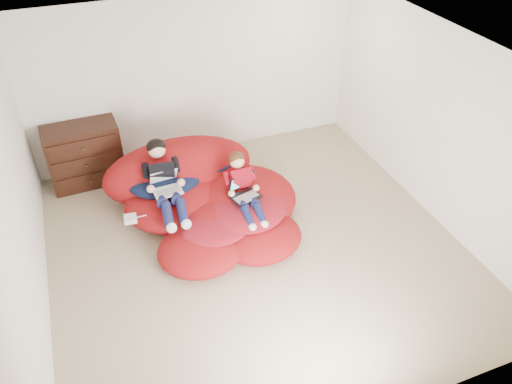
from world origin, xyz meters
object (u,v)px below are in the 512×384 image
dresser (85,155)px  laptop_white (166,185)px  beanbag_pile (204,197)px  older_boy (164,178)px  laptop_black (244,190)px  younger_boy (243,185)px

dresser → laptop_white: size_ratio=2.68×
dresser → beanbag_pile: size_ratio=0.42×
laptop_white → older_boy: bearing=90.0°
older_boy → laptop_white: 0.10m
dresser → laptop_black: 2.53m
older_boy → laptop_white: bearing=-90.0°
beanbag_pile → laptop_white: (-0.50, -0.03, 0.36)m
laptop_white → laptop_black: (0.92, -0.38, -0.07)m
beanbag_pile → younger_boy: younger_boy is taller
beanbag_pile → younger_boy: (0.43, -0.37, 0.34)m
older_boy → laptop_black: bearing=-27.0°
beanbag_pile → dresser: bearing=136.1°
laptop_black → laptop_white: bearing=157.6°
older_boy → beanbag_pile: bearing=-7.2°
younger_boy → beanbag_pile: bearing=138.8°
older_boy → laptop_black: size_ratio=2.82×
beanbag_pile → laptop_white: 0.61m
dresser → beanbag_pile: dresser is taller
dresser → younger_boy: size_ratio=1.12×
younger_boy → laptop_white: younger_boy is taller
younger_boy → older_boy: bearing=154.7°
beanbag_pile → laptop_black: bearing=-43.7°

